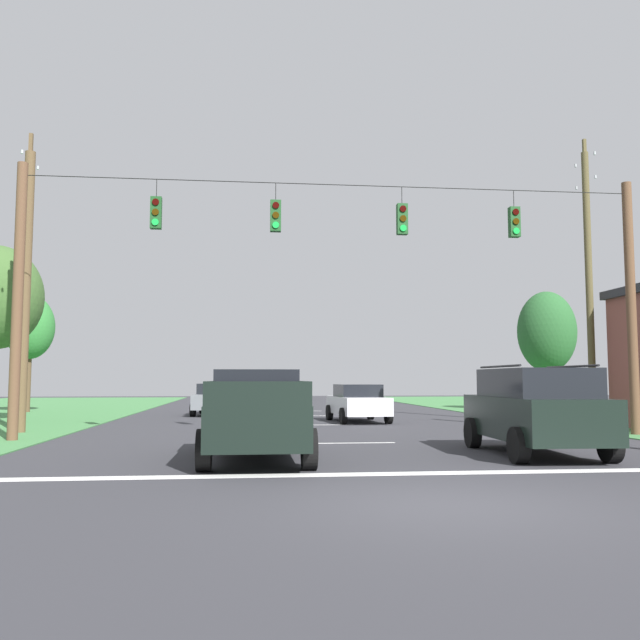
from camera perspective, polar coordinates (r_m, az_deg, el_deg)
name	(u,v)px	position (r m, az deg, el deg)	size (l,w,h in m)	color
ground_plane	(449,505)	(9.87, 10.83, -15.09)	(120.00, 120.00, 0.00)	#333338
stop_bar_stripe	(399,474)	(12.83, 6.68, -12.76)	(15.86, 0.45, 0.01)	white
lane_dash_0	(350,443)	(18.70, 2.53, -10.33)	(0.15, 2.50, 0.01)	white
lane_dash_1	(321,425)	(25.91, 0.06, -8.84)	(0.15, 2.50, 0.01)	white
lane_dash_2	(306,416)	(32.29, -1.19, -8.08)	(0.15, 2.50, 0.01)	white
lane_dash_3	(299,411)	(36.97, -1.83, -7.69)	(0.15, 2.50, 0.01)	white
lane_dash_4	(291,406)	(43.55, -2.49, -7.28)	(0.15, 2.50, 0.01)	white
overhead_signal_span	(340,287)	(20.33, 1.66, 2.77)	(18.87, 0.31, 8.01)	brown
pickup_truck	(256,414)	(15.03, -5.40, -7.94)	(2.30, 5.41, 1.95)	black
suv_black	(534,409)	(16.50, 17.66, -7.14)	(2.38, 4.88, 2.05)	black
distant_car_crossing_white	(358,402)	(27.75, 3.19, -6.96)	(2.25, 4.41, 1.52)	silver
distant_car_oncoming	(216,399)	(33.29, -8.74, -6.58)	(2.31, 4.44, 1.52)	slate
utility_pole_mid_right	(589,279)	(27.40, 21.76, 3.26)	(0.26, 1.55, 10.91)	brown
utility_pole_near_left	(25,286)	(24.13, -23.61, 2.63)	(0.33, 1.72, 9.92)	brown
tree_roadside_right	(547,332)	(38.70, 18.61, -0.97)	(3.13, 3.13, 6.50)	brown
tree_roadside_far_right	(30,328)	(38.49, -23.31, -0.61)	(2.50, 2.50, 6.14)	brown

